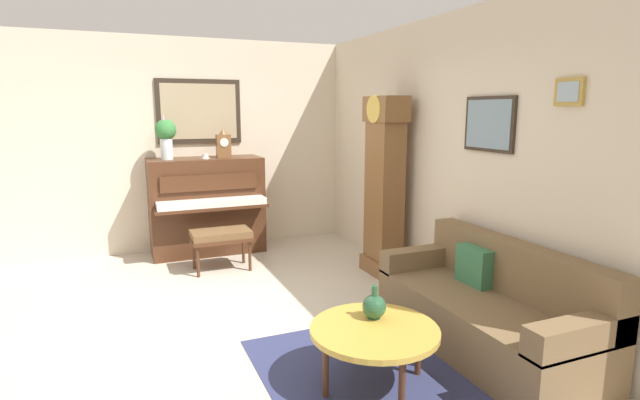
# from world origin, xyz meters

# --- Properties ---
(ground_plane) EXTENTS (6.40, 6.00, 0.10)m
(ground_plane) POSITION_xyz_m (0.00, 0.00, -0.05)
(ground_plane) COLOR beige
(wall_left) EXTENTS (0.13, 4.90, 2.80)m
(wall_left) POSITION_xyz_m (-2.60, 0.01, 1.41)
(wall_left) COLOR beige
(wall_left) RESTS_ON ground_plane
(wall_back) EXTENTS (5.30, 0.13, 2.80)m
(wall_back) POSITION_xyz_m (0.01, 2.40, 1.40)
(wall_back) COLOR beige
(wall_back) RESTS_ON ground_plane
(area_rug) EXTENTS (2.10, 1.50, 0.01)m
(area_rug) POSITION_xyz_m (1.52, 0.89, 0.00)
(area_rug) COLOR navy
(area_rug) RESTS_ON ground_plane
(piano) EXTENTS (0.87, 1.44, 1.26)m
(piano) POSITION_xyz_m (-2.23, 0.36, 0.63)
(piano) COLOR #4C2B19
(piano) RESTS_ON ground_plane
(piano_bench) EXTENTS (0.42, 0.70, 0.48)m
(piano_bench) POSITION_xyz_m (-1.42, 0.37, 0.41)
(piano_bench) COLOR #4C2B19
(piano_bench) RESTS_ON ground_plane
(grandfather_clock) EXTENTS (0.52, 0.34, 2.03)m
(grandfather_clock) POSITION_xyz_m (-0.60, 2.08, 0.96)
(grandfather_clock) COLOR brown
(grandfather_clock) RESTS_ON ground_plane
(couch) EXTENTS (1.90, 0.80, 0.84)m
(couch) POSITION_xyz_m (1.32, 1.94, 0.31)
(couch) COLOR brown
(couch) RESTS_ON ground_plane
(coffee_table) EXTENTS (0.88, 0.88, 0.42)m
(coffee_table) POSITION_xyz_m (1.45, 0.84, 0.39)
(coffee_table) COLOR gold
(coffee_table) RESTS_ON ground_plane
(mantel_clock) EXTENTS (0.13, 0.18, 0.38)m
(mantel_clock) POSITION_xyz_m (-2.23, 0.60, 1.43)
(mantel_clock) COLOR brown
(mantel_clock) RESTS_ON piano
(flower_vase) EXTENTS (0.26, 0.26, 0.58)m
(flower_vase) POSITION_xyz_m (-2.23, -0.11, 1.57)
(flower_vase) COLOR silver
(flower_vase) RESTS_ON piano
(teacup) EXTENTS (0.12, 0.12, 0.06)m
(teacup) POSITION_xyz_m (-2.17, 0.35, 1.28)
(teacup) COLOR white
(teacup) RESTS_ON piano
(green_jug) EXTENTS (0.17, 0.17, 0.24)m
(green_jug) POSITION_xyz_m (1.32, 0.91, 0.51)
(green_jug) COLOR #234C33
(green_jug) RESTS_ON coffee_table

